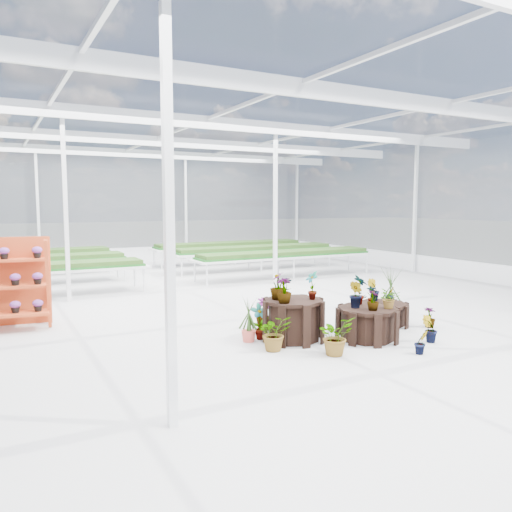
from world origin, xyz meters
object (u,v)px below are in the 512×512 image
plinth_tall (293,320)px  plinth_mid (367,324)px  shelf_rack (4,284)px  plinth_low (383,314)px

plinth_tall → plinth_mid: size_ratio=0.98×
plinth_mid → shelf_rack: shelf_rack is taller
plinth_low → shelf_rack: size_ratio=0.57×
plinth_mid → plinth_low: bearing=35.0°
plinth_tall → shelf_rack: (-4.53, 3.31, 0.52)m
plinth_tall → shelf_rack: size_ratio=0.61×
plinth_mid → shelf_rack: 6.96m
shelf_rack → plinth_tall: bearing=-28.1°
plinth_low → shelf_rack: bearing=154.5°
plinth_tall → plinth_mid: (1.20, -0.60, -0.08)m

